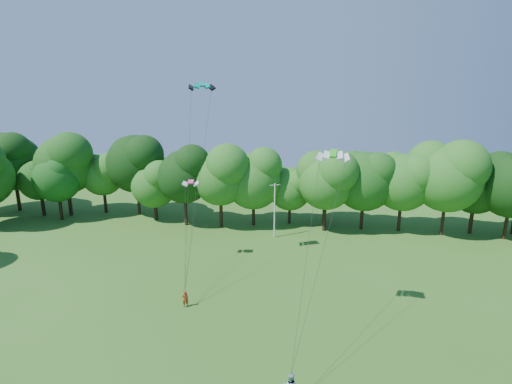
# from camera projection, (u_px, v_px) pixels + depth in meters

# --- Properties ---
(utility_pole) EXTENTS (1.37, 0.69, 7.37)m
(utility_pole) POSITION_uv_depth(u_px,v_px,m) (275.00, 210.00, 52.39)
(utility_pole) COLOR beige
(utility_pole) RESTS_ON ground
(kite_flyer_left) EXTENTS (0.68, 0.58, 1.59)m
(kite_flyer_left) POSITION_uv_depth(u_px,v_px,m) (185.00, 299.00, 36.13)
(kite_flyer_left) COLOR #9E2C14
(kite_flyer_left) RESTS_ON ground
(kite_teal) EXTENTS (2.89, 2.16, 0.54)m
(kite_teal) POSITION_uv_depth(u_px,v_px,m) (201.00, 84.00, 40.64)
(kite_teal) COLOR #04837E
(kite_teal) RESTS_ON ground
(kite_green) EXTENTS (2.64, 1.39, 0.55)m
(kite_green) POSITION_uv_depth(u_px,v_px,m) (333.00, 154.00, 30.77)
(kite_green) COLOR green
(kite_green) RESTS_ON ground
(kite_pink) EXTENTS (1.95, 1.15, 0.31)m
(kite_pink) POSITION_uv_depth(u_px,v_px,m) (191.00, 182.00, 43.71)
(kite_pink) COLOR #FA4587
(kite_pink) RESTS_ON ground
(tree_back_west) EXTENTS (7.47, 7.47, 10.86)m
(tree_back_west) POSITION_uv_depth(u_px,v_px,m) (57.00, 176.00, 58.85)
(tree_back_west) COLOR #371F16
(tree_back_west) RESTS_ON ground
(tree_back_center) EXTENTS (8.34, 8.34, 12.13)m
(tree_back_center) POSITION_uv_depth(u_px,v_px,m) (326.00, 173.00, 56.91)
(tree_back_center) COLOR black
(tree_back_center) RESTS_ON ground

